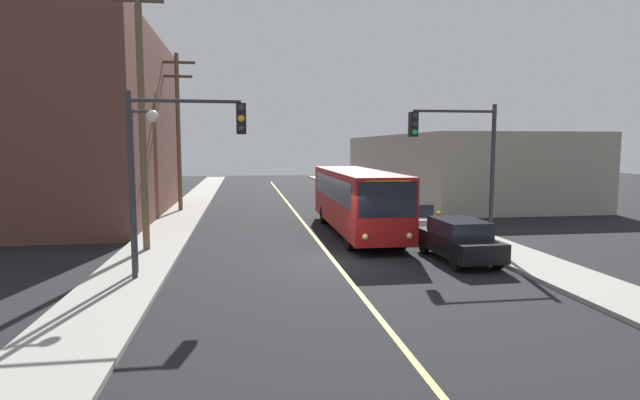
# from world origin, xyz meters

# --- Properties ---
(ground_plane) EXTENTS (120.00, 120.00, 0.00)m
(ground_plane) POSITION_xyz_m (0.00, 0.00, 0.00)
(ground_plane) COLOR black
(sidewalk_left) EXTENTS (2.50, 90.00, 0.15)m
(sidewalk_left) POSITION_xyz_m (-7.25, 10.00, 0.07)
(sidewalk_left) COLOR gray
(sidewalk_left) RESTS_ON ground
(sidewalk_right) EXTENTS (2.50, 90.00, 0.15)m
(sidewalk_right) POSITION_xyz_m (7.25, 10.00, 0.07)
(sidewalk_right) COLOR gray
(sidewalk_right) RESTS_ON ground
(lane_stripe_center) EXTENTS (0.16, 60.00, 0.01)m
(lane_stripe_center) POSITION_xyz_m (0.00, 15.00, 0.01)
(lane_stripe_center) COLOR #D8CC4C
(lane_stripe_center) RESTS_ON ground
(building_left_brick) EXTENTS (10.00, 17.26, 11.22)m
(building_left_brick) POSITION_xyz_m (-13.49, 13.80, 5.61)
(building_left_brick) COLOR brown
(building_left_brick) RESTS_ON ground
(building_right_warehouse) EXTENTS (12.00, 26.75, 5.36)m
(building_right_warehouse) POSITION_xyz_m (14.49, 23.88, 2.68)
(building_right_warehouse) COLOR gray
(building_right_warehouse) RESTS_ON ground
(city_bus) EXTENTS (2.68, 12.18, 3.20)m
(city_bus) POSITION_xyz_m (2.20, 6.15, 1.82)
(city_bus) COLOR maroon
(city_bus) RESTS_ON ground
(parked_car_black) EXTENTS (1.91, 4.44, 1.62)m
(parked_car_black) POSITION_xyz_m (4.76, -0.59, 0.84)
(parked_car_black) COLOR black
(parked_car_black) RESTS_ON ground
(parked_car_white) EXTENTS (1.96, 4.46, 1.62)m
(parked_car_white) POSITION_xyz_m (4.87, 5.55, 0.84)
(parked_car_white) COLOR silver
(parked_car_white) RESTS_ON ground
(parked_car_silver) EXTENTS (1.96, 4.46, 1.62)m
(parked_car_silver) POSITION_xyz_m (4.65, 11.72, 0.84)
(parked_car_silver) COLOR #B7B7BC
(parked_car_silver) RESTS_ON ground
(utility_pole_near) EXTENTS (2.40, 0.28, 11.53)m
(utility_pole_near) POSITION_xyz_m (-7.44, 2.78, 6.44)
(utility_pole_near) COLOR brown
(utility_pole_near) RESTS_ON sidewalk_left
(utility_pole_mid) EXTENTS (2.40, 0.28, 10.35)m
(utility_pole_mid) POSITION_xyz_m (-7.63, 16.17, 5.83)
(utility_pole_mid) COLOR brown
(utility_pole_mid) RESTS_ON sidewalk_left
(traffic_signal_left_corner) EXTENTS (3.75, 0.48, 6.00)m
(traffic_signal_left_corner) POSITION_xyz_m (-5.41, -1.98, 4.30)
(traffic_signal_left_corner) COLOR #2D2D33
(traffic_signal_left_corner) RESTS_ON sidewalk_left
(traffic_signal_right_corner) EXTENTS (3.75, 0.48, 6.00)m
(traffic_signal_right_corner) POSITION_xyz_m (5.41, 1.14, 4.30)
(traffic_signal_right_corner) COLOR #2D2D33
(traffic_signal_right_corner) RESTS_ON sidewalk_right
(street_lamp_left) EXTENTS (0.98, 0.40, 5.50)m
(street_lamp_left) POSITION_xyz_m (-6.83, -1.27, 3.74)
(street_lamp_left) COLOR #38383D
(street_lamp_left) RESTS_ON sidewalk_left
(fire_hydrant) EXTENTS (0.44, 0.26, 0.84)m
(fire_hydrant) POSITION_xyz_m (6.85, 6.70, 0.58)
(fire_hydrant) COLOR red
(fire_hydrant) RESTS_ON sidewalk_right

